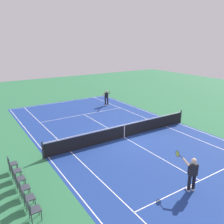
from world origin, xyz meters
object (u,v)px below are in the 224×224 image
spectator_chair_2 (22,187)px  spectator_chair_5 (11,163)px  tennis_player_near (107,97)px  spectator_chair_4 (14,170)px  spectator_chair_1 (27,197)px  spectator_chair_0 (32,209)px  tennis_player_far (192,172)px  tennis_ball (87,142)px  tennis_net (124,131)px  spectator_chair_3 (18,178)px

spectator_chair_2 → spectator_chair_5: size_ratio=1.00×
tennis_player_near → spectator_chair_4: 14.41m
spectator_chair_4 → spectator_chair_1: bearing=180.0°
spectator_chair_0 → spectator_chair_1: bearing=0.0°
tennis_player_far → tennis_ball: (7.29, 1.59, -0.90)m
spectator_chair_0 → spectator_chair_2: (1.65, 0.00, 0.00)m
tennis_ball → tennis_player_far: bearing=-167.7°
spectator_chair_0 → tennis_player_near: bearing=-41.2°
tennis_net → tennis_player_near: size_ratio=6.89×
spectator_chair_5 → tennis_player_far: bearing=-132.9°
spectator_chair_5 → spectator_chair_4: bearing=180.0°
tennis_ball → spectator_chair_5: (-1.18, 4.98, 0.49)m
tennis_net → spectator_chair_4: tennis_net is taller
tennis_player_far → spectator_chair_1: 7.16m
tennis_player_near → spectator_chair_0: size_ratio=1.93×
tennis_player_far → spectator_chair_5: size_ratio=1.93×
spectator_chair_4 → tennis_player_far: bearing=-128.8°
tennis_player_near → spectator_chair_3: size_ratio=1.93×
tennis_ball → spectator_chair_5: size_ratio=0.08×
tennis_ball → spectator_chair_2: (-3.65, 4.98, 0.49)m
tennis_player_near → spectator_chair_4: bearing=130.1°
tennis_net → tennis_player_near: 8.64m
tennis_ball → spectator_chair_5: bearing=103.3°
tennis_ball → spectator_chair_1: bearing=131.9°
tennis_ball → spectator_chair_1: size_ratio=0.08×
spectator_chair_3 → spectator_chair_5: same height
tennis_player_near → spectator_chair_5: 13.89m
spectator_chair_2 → spectator_chair_5: 2.47m
spectator_chair_3 → tennis_ball: bearing=-60.4°
spectator_chair_4 → spectator_chair_3: bearing=180.0°
spectator_chair_1 → spectator_chair_4: bearing=0.0°
spectator_chair_3 → spectator_chair_2: bearing=180.0°
tennis_ball → spectator_chair_2: bearing=126.2°
tennis_ball → spectator_chair_4: bearing=111.9°
tennis_net → spectator_chair_5: 7.63m
tennis_player_far → spectator_chair_4: (5.29, 6.57, -0.41)m
tennis_net → spectator_chair_0: 8.92m
tennis_net → tennis_player_far: tennis_player_far is taller
spectator_chair_3 → spectator_chair_1: bearing=180.0°
tennis_net → spectator_chair_2: tennis_net is taller
tennis_ball → spectator_chair_5: 5.14m
tennis_player_near → spectator_chair_0: (-12.57, 11.02, -0.41)m
spectator_chair_5 → spectator_chair_3: bearing=180.0°
tennis_ball → spectator_chair_5: spectator_chair_5 is taller
tennis_player_far → spectator_chair_3: 7.95m
tennis_player_far → spectator_chair_5: tennis_player_far is taller
spectator_chair_0 → spectator_chair_4: same height
spectator_chair_1 → spectator_chair_5: 3.30m
spectator_chair_0 → spectator_chair_5: size_ratio=1.00×
spectator_chair_2 → spectator_chair_3: size_ratio=1.00×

